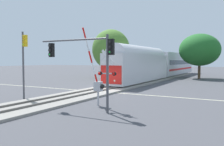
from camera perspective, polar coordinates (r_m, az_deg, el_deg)
name	(u,v)px	position (r m, az deg, el deg)	size (l,w,h in m)	color
ground_plane	(99,92)	(25.74, -3.02, -4.47)	(220.00, 220.00, 0.00)	#47474C
road_centre_stripe	(99,92)	(25.74, -3.02, -4.46)	(44.00, 0.20, 0.01)	beige
railway_track	(99,91)	(25.73, -3.02, -4.25)	(4.40, 80.00, 0.32)	gray
commuter_train	(161,63)	(45.67, 11.65, 2.26)	(3.04, 41.92, 5.16)	silver
crossing_gate_near	(97,80)	(17.69, -3.63, -1.69)	(1.94, 0.40, 5.86)	#B7B7BC
crossing_signal_mast	(107,72)	(16.28, -1.09, 0.21)	(1.36, 0.44, 4.20)	#B2B2B7
traffic_signal_median	(24,54)	(22.01, -20.29, 4.26)	(0.53, 0.38, 5.84)	#4C4C51
traffic_signal_near_right	(85,54)	(15.96, -6.41, 4.58)	(5.92, 0.38, 5.00)	#4C4C51
oak_behind_train	(111,50)	(45.24, -0.23, 5.63)	(7.11, 7.11, 9.17)	#4C3828
elm_centre_background	(200,50)	(46.55, 20.18, 5.21)	(7.32, 7.32, 8.20)	brown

